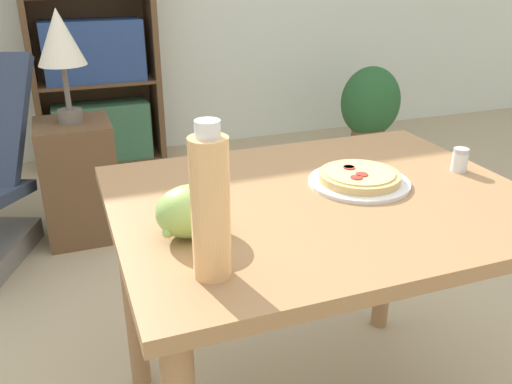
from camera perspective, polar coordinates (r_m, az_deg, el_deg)
name	(u,v)px	position (r m, az deg, el deg)	size (l,w,h in m)	color
dining_table	(321,237)	(1.39, 6.83, -4.77)	(1.01, 0.80, 0.74)	#A37549
pizza_on_plate	(359,179)	(1.41, 10.81, 1.40)	(0.26, 0.26, 0.04)	white
grape_bunch	(192,211)	(1.13, -6.78, -2.03)	(0.15, 0.13, 0.11)	#93BC5B
drink_bottle	(210,207)	(0.95, -4.83, -1.53)	(0.07, 0.07, 0.29)	#EFB270
salt_shaker	(460,160)	(1.57, 20.67, 3.19)	(0.04, 0.04, 0.06)	white
bookshelf	(93,47)	(3.63, -16.80, 14.38)	(0.78, 0.31, 1.60)	brown
side_table	(79,180)	(2.74, -18.09, 1.17)	(0.34, 0.34, 0.58)	brown
table_lamp	(60,43)	(2.57, -19.93, 14.57)	(0.21, 0.21, 0.50)	#665B51
potted_plant_floor	(370,107)	(3.86, 11.93, 8.79)	(0.42, 0.36, 0.60)	#8E5B42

